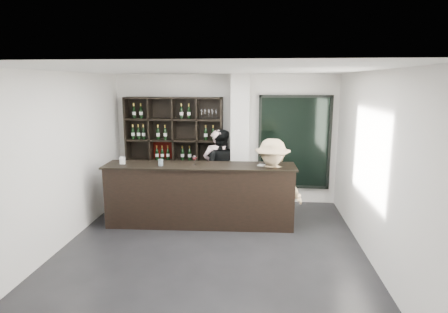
# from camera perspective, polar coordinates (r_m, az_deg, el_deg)

# --- Properties ---
(floor) EXTENTS (5.00, 5.50, 0.01)m
(floor) POSITION_cam_1_polar(r_m,az_deg,el_deg) (6.33, -2.04, -14.28)
(floor) COLOR black
(floor) RESTS_ON ground
(wine_shelf) EXTENTS (2.20, 0.35, 2.40)m
(wine_shelf) POSITION_cam_1_polar(r_m,az_deg,el_deg) (8.58, -7.56, 0.94)
(wine_shelf) COLOR black
(wine_shelf) RESTS_ON floor
(structural_column) EXTENTS (0.40, 0.40, 2.90)m
(structural_column) POSITION_cam_1_polar(r_m,az_deg,el_deg) (8.24, 2.48, 2.37)
(structural_column) COLOR silver
(structural_column) RESTS_ON floor
(glass_panel) EXTENTS (1.60, 0.08, 2.10)m
(glass_panel) POSITION_cam_1_polar(r_m,az_deg,el_deg) (8.50, 10.67, 2.11)
(glass_panel) COLOR black
(glass_panel) RESTS_ON floor
(tasting_counter) EXTENTS (3.61, 0.74, 1.19)m
(tasting_counter) POSITION_cam_1_polar(r_m,az_deg,el_deg) (7.23, -3.68, -5.87)
(tasting_counter) COLOR black
(tasting_counter) RESTS_ON floor
(taster_pink) EXTENTS (0.70, 0.53, 1.71)m
(taster_pink) POSITION_cam_1_polar(r_m,az_deg,el_deg) (8.32, -1.02, -1.71)
(taster_pink) COLOR #FFCECF
(taster_pink) RESTS_ON floor
(taster_black) EXTENTS (0.87, 0.70, 1.72)m
(taster_black) POSITION_cam_1_polar(r_m,az_deg,el_deg) (8.32, -0.68, -1.69)
(taster_black) COLOR black
(taster_black) RESTS_ON floor
(customer) EXTENTS (1.19, 0.79, 1.72)m
(customer) POSITION_cam_1_polar(r_m,az_deg,el_deg) (6.97, 7.28, -4.33)
(customer) COLOR tan
(customer) RESTS_ON floor
(wine_glass) EXTENTS (0.10, 0.10, 0.20)m
(wine_glass) POSITION_cam_1_polar(r_m,az_deg,el_deg) (7.08, -4.52, -0.45)
(wine_glass) COLOR white
(wine_glass) RESTS_ON tasting_counter
(spit_cup) EXTENTS (0.10, 0.10, 0.12)m
(spit_cup) POSITION_cam_1_polar(r_m,az_deg,el_deg) (7.07, -9.63, -0.91)
(spit_cup) COLOR silver
(spit_cup) RESTS_ON tasting_counter
(napkin_stack) EXTENTS (0.15, 0.15, 0.02)m
(napkin_stack) POSITION_cam_1_polar(r_m,az_deg,el_deg) (7.02, 5.72, -1.32)
(napkin_stack) COLOR white
(napkin_stack) RESTS_ON tasting_counter
(card_stand) EXTENTS (0.10, 0.05, 0.14)m
(card_stand) POSITION_cam_1_polar(r_m,az_deg,el_deg) (7.36, -15.23, -0.59)
(card_stand) COLOR white
(card_stand) RESTS_ON tasting_counter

